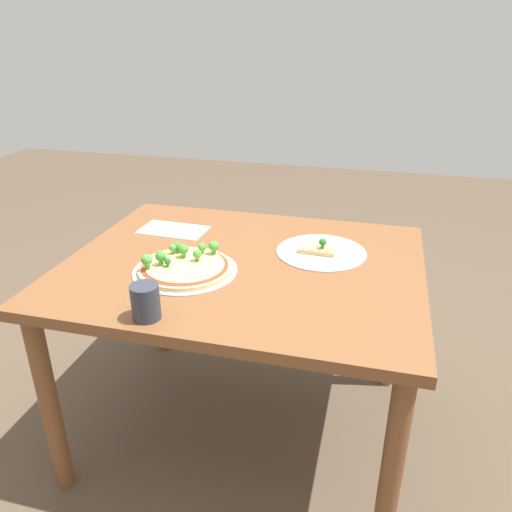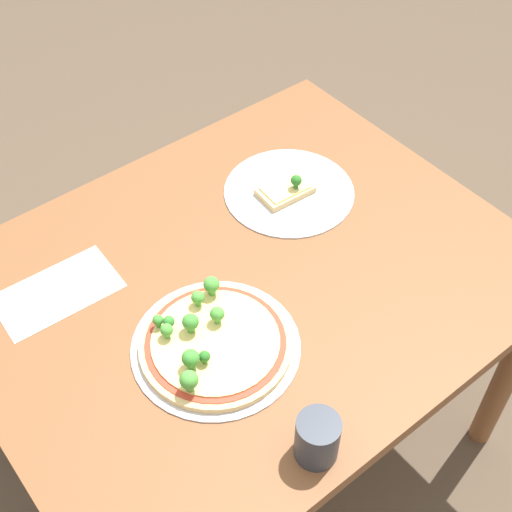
{
  "view_description": "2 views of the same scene",
  "coord_description": "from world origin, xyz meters",
  "px_view_note": "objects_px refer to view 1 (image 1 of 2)",
  "views": [
    {
      "loc": [
        -0.42,
        1.44,
        1.44
      ],
      "look_at": [
        -0.04,
        -0.02,
        0.74
      ],
      "focal_mm": 35.0,
      "sensor_mm": 36.0,
      "label": 1
    },
    {
      "loc": [
        0.6,
        0.79,
        1.88
      ],
      "look_at": [
        -0.04,
        -0.02,
        0.74
      ],
      "focal_mm": 50.0,
      "sensor_mm": 36.0,
      "label": 2
    }
  ],
  "objects_px": {
    "pizza_tray_whole": "(185,266)",
    "drinking_cup": "(146,302)",
    "dining_table": "(244,285)",
    "pizza_tray_slice": "(320,251)"
  },
  "relations": [
    {
      "from": "pizza_tray_whole",
      "to": "drinking_cup",
      "type": "relative_size",
      "value": 3.41
    },
    {
      "from": "dining_table",
      "to": "drinking_cup",
      "type": "bearing_deg",
      "value": 68.63
    },
    {
      "from": "pizza_tray_slice",
      "to": "dining_table",
      "type": "bearing_deg",
      "value": 30.7
    },
    {
      "from": "pizza_tray_whole",
      "to": "pizza_tray_slice",
      "type": "bearing_deg",
      "value": -148.29
    },
    {
      "from": "dining_table",
      "to": "pizza_tray_slice",
      "type": "distance_m",
      "value": 0.29
    },
    {
      "from": "dining_table",
      "to": "drinking_cup",
      "type": "relative_size",
      "value": 11.92
    },
    {
      "from": "dining_table",
      "to": "drinking_cup",
      "type": "distance_m",
      "value": 0.45
    },
    {
      "from": "drinking_cup",
      "to": "pizza_tray_whole",
      "type": "bearing_deg",
      "value": -88.3
    },
    {
      "from": "dining_table",
      "to": "pizza_tray_whole",
      "type": "bearing_deg",
      "value": 33.14
    },
    {
      "from": "dining_table",
      "to": "drinking_cup",
      "type": "height_order",
      "value": "drinking_cup"
    }
  ]
}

